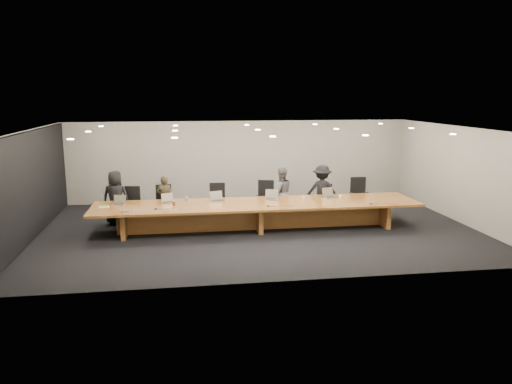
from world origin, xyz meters
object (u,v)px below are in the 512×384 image
chair_mid_left (217,202)px  water_bottle (186,200)px  chair_far_left (131,204)px  person_d (322,191)px  laptop_c (217,196)px  laptop_d (271,195)px  chair_far_right (360,196)px  person_b (165,199)px  mic_left (156,209)px  chair_left (164,203)px  laptop_e (330,193)px  person_c (281,193)px  paper_cup_near (303,198)px  mic_center (268,206)px  chair_right (327,200)px  conference_table (258,211)px  mic_right (371,203)px  laptop_b (169,198)px  laptop_a (118,200)px  paper_cup_far (340,197)px  chair_mid_right (265,199)px  amber_mug (174,203)px  person_a (116,197)px

chair_mid_left → water_bottle: chair_mid_left is taller
chair_far_left → person_d: person_d is taller
laptop_c → laptop_d: bearing=-14.2°
chair_far_right → person_b: bearing=179.6°
laptop_d → mic_left: 3.29m
chair_left → laptop_e: 4.89m
person_c → person_b: bearing=-7.7°
person_b → person_c: size_ratio=0.90×
paper_cup_near → person_c: bearing=116.5°
laptop_c → mic_center: laptop_c is taller
person_c → chair_right: bearing=171.2°
conference_table → laptop_d: 0.70m
person_c → laptop_c: bearing=14.7°
mic_right → laptop_b: bearing=169.5°
water_bottle → mic_left: 1.01m
chair_far_left → paper_cup_near: (4.92, -1.05, 0.26)m
laptop_a → paper_cup_far: (6.24, -0.10, -0.08)m
chair_mid_left → chair_right: size_ratio=1.11×
chair_left → chair_right: bearing=-6.4°
laptop_d → paper_cup_near: size_ratio=3.80×
chair_mid_left → mic_right: bearing=-19.6°
chair_left → chair_mid_left: size_ratio=0.99×
chair_mid_right → mic_right: bearing=-17.5°
chair_left → amber_mug: (0.29, -1.22, 0.25)m
paper_cup_far → chair_right: bearing=96.8°
conference_table → amber_mug: 2.31m
chair_mid_right → person_d: person_d is taller
person_b → amber_mug: person_b is taller
person_b → mic_right: 5.91m
chair_mid_right → laptop_e: chair_mid_right is taller
chair_far_left → paper_cup_near: chair_far_left is taller
conference_table → chair_right: 2.62m
person_a → person_b: bearing=-170.5°
person_a → person_b: 1.40m
chair_far_left → amber_mug: 1.80m
mic_center → mic_left: bearing=178.1°
chair_far_left → mic_center: chair_far_left is taller
chair_mid_right → mic_center: chair_mid_right is taller
chair_right → water_bottle: size_ratio=5.09×
conference_table → laptop_a: bearing=174.8°
chair_left → person_b: size_ratio=0.79×
person_c → person_d: (1.28, -0.03, 0.02)m
mic_left → person_a: bearing=127.7°
chair_mid_left → mic_right: chair_mid_left is taller
person_d → water_bottle: person_d is taller
laptop_a → laptop_d: size_ratio=0.91×
conference_table → person_d: (2.18, 1.17, 0.28)m
chair_left → paper_cup_far: chair_left is taller
conference_table → chair_mid_right: size_ratio=7.75×
conference_table → chair_far_right: bearing=19.9°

